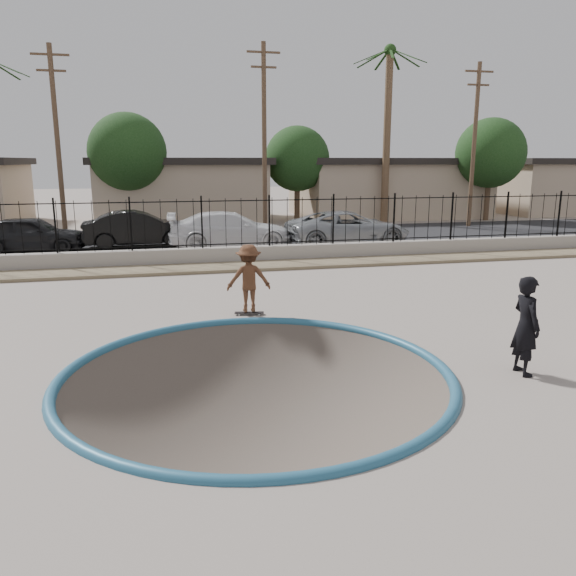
# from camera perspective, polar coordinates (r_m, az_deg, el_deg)

# --- Properties ---
(ground) EXTENTS (120.00, 120.00, 2.20)m
(ground) POSITION_cam_1_polar(r_m,az_deg,el_deg) (22.84, -8.87, 0.45)
(ground) COLOR gray
(ground) RESTS_ON ground
(bowl_pit) EXTENTS (6.84, 6.84, 1.80)m
(bowl_pit) POSITION_cam_1_polar(r_m,az_deg,el_deg) (10.11, -3.22, -8.83)
(bowl_pit) COLOR #483E37
(bowl_pit) RESTS_ON ground
(coping_ring) EXTENTS (7.04, 7.04, 0.20)m
(coping_ring) POSITION_cam_1_polar(r_m,az_deg,el_deg) (10.11, -3.22, -8.83)
(coping_ring) COLOR #255C7A
(coping_ring) RESTS_ON ground
(rock_strip) EXTENTS (42.00, 1.60, 0.11)m
(rock_strip) POSITION_cam_1_polar(r_m,az_deg,el_deg) (19.88, -8.35, 2.02)
(rock_strip) COLOR #8F7F5D
(rock_strip) RESTS_ON ground
(retaining_wall) EXTENTS (42.00, 0.45, 0.60)m
(retaining_wall) POSITION_cam_1_polar(r_m,az_deg,el_deg) (20.91, -8.63, 3.23)
(retaining_wall) COLOR #A1978D
(retaining_wall) RESTS_ON ground
(fence) EXTENTS (40.00, 0.04, 1.80)m
(fence) POSITION_cam_1_polar(r_m,az_deg,el_deg) (20.75, -8.74, 6.50)
(fence) COLOR black
(fence) RESTS_ON retaining_wall
(street) EXTENTS (90.00, 8.00, 0.04)m
(street) POSITION_cam_1_polar(r_m,az_deg,el_deg) (27.57, -9.77, 4.88)
(street) COLOR black
(street) RESTS_ON ground
(house_center) EXTENTS (10.60, 8.60, 3.90)m
(house_center) POSITION_cam_1_polar(r_m,az_deg,el_deg) (36.84, -10.83, 9.85)
(house_center) COLOR tan
(house_center) RESTS_ON ground
(house_east) EXTENTS (12.60, 8.60, 3.90)m
(house_east) POSITION_cam_1_polar(r_m,az_deg,el_deg) (39.98, 9.97, 10.10)
(house_east) COLOR tan
(house_east) RESTS_ON ground
(house_east_far) EXTENTS (11.60, 8.60, 3.90)m
(house_east_far) POSITION_cam_1_polar(r_m,az_deg,el_deg) (47.23, 26.03, 9.40)
(house_east_far) COLOR tan
(house_east_far) RESTS_ON ground
(palm_right) EXTENTS (2.30, 2.30, 10.30)m
(palm_right) POSITION_cam_1_polar(r_m,az_deg,el_deg) (35.20, 10.16, 18.48)
(palm_right) COLOR brown
(palm_right) RESTS_ON ground
(utility_pole_left) EXTENTS (1.70, 0.24, 9.00)m
(utility_pole_left) POSITION_cam_1_polar(r_m,az_deg,el_deg) (29.62, -22.39, 13.76)
(utility_pole_left) COLOR #473323
(utility_pole_left) RESTS_ON ground
(utility_pole_mid) EXTENTS (1.70, 0.24, 9.50)m
(utility_pole_mid) POSITION_cam_1_polar(r_m,az_deg,el_deg) (29.82, -2.43, 15.15)
(utility_pole_mid) COLOR #473323
(utility_pole_mid) RESTS_ON ground
(utility_pole_right) EXTENTS (1.70, 0.24, 9.00)m
(utility_pole_right) POSITION_cam_1_polar(r_m,az_deg,el_deg) (34.16, 18.39, 13.81)
(utility_pole_right) COLOR #473323
(utility_pole_right) RESTS_ON ground
(street_tree_left) EXTENTS (4.32, 4.32, 6.36)m
(street_tree_left) POSITION_cam_1_polar(r_m,az_deg,el_deg) (33.30, -16.01, 13.12)
(street_tree_left) COLOR #473323
(street_tree_left) RESTS_ON ground
(street_tree_mid) EXTENTS (3.96, 3.96, 5.83)m
(street_tree_mid) POSITION_cam_1_polar(r_m,az_deg,el_deg) (35.33, 0.94, 12.98)
(street_tree_mid) COLOR #473323
(street_tree_mid) RESTS_ON ground
(street_tree_right) EXTENTS (4.32, 4.32, 6.36)m
(street_tree_right) POSITION_cam_1_polar(r_m,az_deg,el_deg) (38.28, 19.89, 12.75)
(street_tree_right) COLOR #473323
(street_tree_right) RESTS_ON ground
(skater) EXTENTS (1.11, 0.69, 1.66)m
(skater) POSITION_cam_1_polar(r_m,az_deg,el_deg) (13.75, -4.01, 0.60)
(skater) COLOR brown
(skater) RESTS_ON ground
(skateboard) EXTENTS (0.74, 0.32, 0.06)m
(skateboard) POSITION_cam_1_polar(r_m,az_deg,el_deg) (13.93, -3.96, -2.53)
(skateboard) COLOR black
(skateboard) RESTS_ON ground
(videographer) EXTENTS (0.44, 0.66, 1.78)m
(videographer) POSITION_cam_1_polar(r_m,az_deg,el_deg) (10.75, 23.02, -3.54)
(videographer) COLOR black
(videographer) RESTS_ON ground
(car_a) EXTENTS (4.47, 2.11, 1.48)m
(car_a) POSITION_cam_1_polar(r_m,az_deg,el_deg) (25.62, -24.64, 5.03)
(car_a) COLOR black
(car_a) RESTS_ON street
(car_b) EXTENTS (4.85, 1.94, 1.57)m
(car_b) POSITION_cam_1_polar(r_m,az_deg,el_deg) (25.45, -14.90, 5.81)
(car_b) COLOR black
(car_b) RESTS_ON street
(car_c) EXTENTS (5.43, 2.39, 1.55)m
(car_c) POSITION_cam_1_polar(r_m,az_deg,el_deg) (24.49, -5.85, 5.90)
(car_c) COLOR white
(car_c) RESTS_ON street
(car_d) EXTENTS (5.61, 2.81, 1.53)m
(car_d) POSITION_cam_1_polar(r_m,az_deg,el_deg) (25.25, 6.13, 6.07)
(car_d) COLOR #95999D
(car_d) RESTS_ON street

